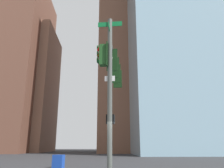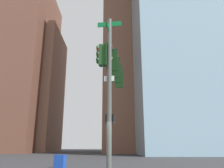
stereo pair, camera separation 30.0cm
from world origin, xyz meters
TOP-DOWN VIEW (x-y plane):
  - signal_pole_assembly at (1.38, -0.01)m, footprint 5.59×1.49m
  - newspaper_box at (3.07, 2.86)m, footprint 0.54×0.63m
  - building_brick_nearside at (47.10, -6.07)m, footprint 24.32×15.78m
  - building_brick_midblock at (48.36, 21.60)m, footprint 16.60×14.72m
  - building_glass_tower at (35.39, -17.70)m, footprint 24.96×25.88m
  - building_brick_farside at (44.76, 24.52)m, footprint 21.20×16.30m

SIDE VIEW (x-z plane):
  - newspaper_box at x=3.07m, z-range 0.00..1.05m
  - signal_pole_assembly at x=1.38m, z-range 1.44..8.82m
  - building_brick_midblock at x=48.36m, z-range 0.00..32.18m
  - building_brick_farside at x=44.76m, z-range 0.00..43.06m
  - building_brick_nearside at x=47.10m, z-range 0.00..46.55m
  - building_glass_tower at x=35.39m, z-range 0.00..58.65m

